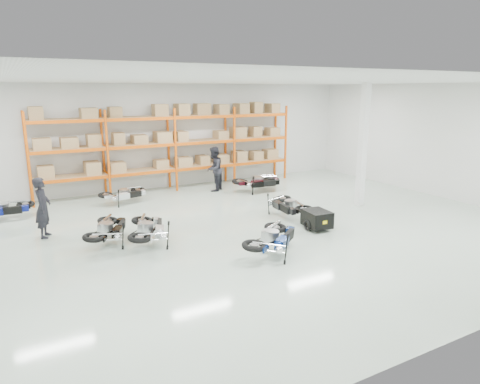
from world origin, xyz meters
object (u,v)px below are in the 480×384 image
person_back (214,169)px  moto_touring_right (287,202)px  trailer (317,219)px  moto_back_b (124,191)px  moto_black_far_left (109,225)px  moto_back_c (259,179)px  moto_back_d (258,178)px  moto_back_a (1,206)px  moto_blue_centre (274,234)px  person_left (43,207)px  moto_silver_left (149,225)px

person_back → moto_touring_right: bearing=52.4°
trailer → moto_back_b: size_ratio=0.91×
moto_back_b → moto_black_far_left: bearing=148.6°
moto_touring_right → moto_back_c: 3.75m
moto_black_far_left → moto_back_d: 7.77m
moto_back_a → moto_back_c: (9.62, -0.55, 0.01)m
moto_back_c → moto_back_d: 0.11m
moto_touring_right → moto_blue_centre: bearing=-123.7°
moto_back_a → moto_back_d: (9.61, -0.44, 0.04)m
moto_back_a → moto_blue_centre: bearing=-133.2°
trailer → person_left: bearing=161.1°
moto_back_c → moto_back_a: bearing=95.1°
trailer → moto_back_a: size_ratio=0.85×
moto_blue_centre → moto_touring_right: 3.53m
moto_blue_centre → trailer: size_ratio=1.29×
moto_blue_centre → moto_back_a: moto_blue_centre is taller
moto_blue_centre → moto_back_a: (-6.27, 6.82, -0.05)m
moto_back_d → moto_touring_right: bearing=164.0°
moto_back_b → moto_silver_left: bearing=162.1°
moto_back_a → moto_back_d: bearing=-88.4°
moto_back_d → person_left: 8.73m
moto_silver_left → person_back: 6.71m
trailer → person_left: person_left is taller
moto_blue_centre → moto_touring_right: (2.30, 2.68, -0.04)m
trailer → person_back: 6.35m
moto_silver_left → moto_back_d: bearing=-127.2°
moto_blue_centre → person_back: person_back is taller
moto_black_far_left → moto_back_d: size_ratio=0.96×
moto_silver_left → trailer: (4.93, -1.25, -0.21)m
moto_back_c → person_left: person_left is taller
moto_back_c → moto_black_far_left: bearing=124.1°
moto_back_d → moto_black_far_left: bearing=116.2°
moto_blue_centre → moto_back_a: bearing=5.5°
moto_black_far_left → moto_back_c: size_ratio=1.01×
moto_silver_left → moto_back_c: bearing=-128.0°
person_back → moto_silver_left: bearing=4.9°
person_back → trailer: bearing=50.8°
moto_silver_left → trailer: 5.09m
moto_back_a → person_back: person_back is taller
moto_back_c → moto_touring_right: bearing=172.1°
moto_black_far_left → person_back: person_back is taller
moto_back_b → person_back: bearing=-97.9°
moto_touring_right → moto_black_far_left: bearing=-175.4°
moto_back_c → person_left: (-8.51, -1.87, 0.36)m
moto_silver_left → moto_back_c: size_ratio=1.06×
moto_silver_left → trailer: bearing=-175.6°
moto_blue_centre → moto_back_c: size_ratio=1.07×
moto_blue_centre → moto_back_d: size_ratio=1.02×
moto_silver_left → moto_touring_right: 4.95m
trailer → person_back: bearing=100.0°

